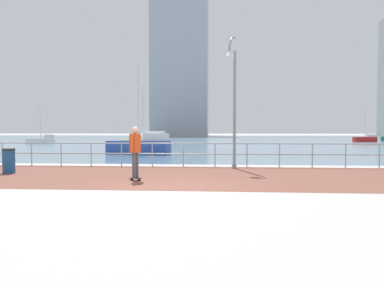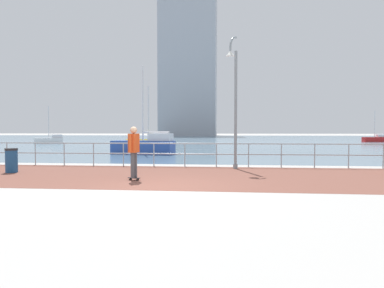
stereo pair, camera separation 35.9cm
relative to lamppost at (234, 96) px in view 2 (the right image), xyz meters
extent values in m
plane|color=#ADAAA5|center=(-2.15, 35.19, -3.05)|extent=(220.00, 220.00, 0.00)
cube|color=brown|center=(-2.15, -2.31, -3.04)|extent=(28.00, 6.11, 0.01)
cube|color=slate|center=(-2.15, 45.74, -3.04)|extent=(180.00, 88.00, 0.00)
cylinder|color=#9EADB7|center=(-10.55, 0.74, -2.53)|extent=(0.05, 0.05, 1.03)
cylinder|color=#9EADB7|center=(-9.15, 0.74, -2.53)|extent=(0.05, 0.05, 1.03)
cylinder|color=#9EADB7|center=(-7.75, 0.74, -2.53)|extent=(0.05, 0.05, 1.03)
cylinder|color=#9EADB7|center=(-6.35, 0.74, -2.53)|extent=(0.05, 0.05, 1.03)
cylinder|color=#9EADB7|center=(-4.95, 0.74, -2.53)|extent=(0.05, 0.05, 1.03)
cylinder|color=#9EADB7|center=(-3.55, 0.74, -2.53)|extent=(0.05, 0.05, 1.03)
cylinder|color=#9EADB7|center=(-2.15, 0.74, -2.53)|extent=(0.05, 0.05, 1.03)
cylinder|color=#9EADB7|center=(-0.75, 0.74, -2.53)|extent=(0.05, 0.05, 1.03)
cylinder|color=#9EADB7|center=(0.65, 0.74, -2.53)|extent=(0.05, 0.05, 1.03)
cylinder|color=#9EADB7|center=(2.05, 0.74, -2.53)|extent=(0.05, 0.05, 1.03)
cylinder|color=#9EADB7|center=(3.45, 0.74, -2.53)|extent=(0.05, 0.05, 1.03)
cylinder|color=#9EADB7|center=(4.85, 0.74, -2.53)|extent=(0.05, 0.05, 1.03)
cylinder|color=#9EADB7|center=(6.25, 0.74, -2.53)|extent=(0.05, 0.05, 1.03)
cylinder|color=#9EADB7|center=(-2.15, 0.74, -2.01)|extent=(25.20, 0.06, 0.06)
cylinder|color=#9EADB7|center=(-2.15, 0.74, -2.48)|extent=(25.20, 0.06, 0.06)
cylinder|color=gray|center=(0.07, 0.14, -2.95)|extent=(0.19, 0.19, 0.20)
cylinder|color=gray|center=(0.07, 0.14, -0.59)|extent=(0.12, 0.12, 4.91)
cylinder|color=gray|center=(0.04, 0.07, 2.41)|extent=(0.16, 0.20, 0.11)
cylinder|color=gray|center=(-0.03, -0.06, 2.36)|extent=(0.16, 0.21, 0.15)
cylinder|color=gray|center=(-0.09, -0.18, 2.28)|extent=(0.16, 0.20, 0.18)
cylinder|color=gray|center=(-0.13, -0.27, 2.16)|extent=(0.15, 0.18, 0.19)
cylinder|color=gray|center=(-0.16, -0.33, 2.02)|extent=(0.13, 0.15, 0.19)
cylinder|color=gray|center=(-0.17, -0.35, 1.86)|extent=(0.11, 0.11, 0.17)
cone|color=silver|center=(-0.17, -0.35, 1.66)|extent=(0.36, 0.36, 0.22)
cylinder|color=black|center=(-3.15, -3.57, -3.02)|extent=(0.07, 0.04, 0.06)
cylinder|color=black|center=(-3.16, -3.64, -3.02)|extent=(0.07, 0.04, 0.06)
cylinder|color=black|center=(-3.39, -3.51, -3.02)|extent=(0.07, 0.04, 0.06)
cylinder|color=black|center=(-3.41, -3.58, -3.02)|extent=(0.07, 0.04, 0.06)
cube|color=black|center=(-3.28, -3.58, -2.97)|extent=(0.41, 0.20, 0.02)
cylinder|color=#4C4C51|center=(-3.26, -3.50, -2.55)|extent=(0.16, 0.16, 0.82)
cylinder|color=#4C4C51|center=(-3.30, -3.65, -2.55)|extent=(0.16, 0.16, 0.82)
cube|color=#D84C1E|center=(-3.28, -3.58, -1.84)|extent=(0.31, 0.39, 0.61)
cylinder|color=#D84C1E|center=(-3.23, -3.35, -1.82)|extent=(0.11, 0.11, 0.58)
cylinder|color=#D84C1E|center=(-3.33, -3.80, -1.82)|extent=(0.11, 0.11, 0.58)
sphere|color=#DBAD89|center=(-3.28, -3.58, -1.42)|extent=(0.23, 0.23, 0.23)
cylinder|color=navy|center=(-8.50, -2.01, -2.62)|extent=(0.44, 0.44, 0.85)
cylinder|color=#262628|center=(-8.50, -2.01, -2.16)|extent=(0.46, 0.46, 0.08)
cube|color=white|center=(-21.68, 25.18, -2.70)|extent=(3.31, 2.38, 0.69)
cube|color=silver|center=(-20.82, 25.63, -2.17)|extent=(1.35, 1.16, 0.38)
cylinder|color=silver|center=(-21.68, 25.18, -0.44)|extent=(0.08, 0.08, 3.83)
cylinder|color=silver|center=(-21.05, 25.51, -1.90)|extent=(1.31, 0.73, 0.06)
cube|color=#284799|center=(-5.93, 8.39, -2.59)|extent=(4.37, 1.94, 0.90)
cube|color=silver|center=(-4.68, 8.20, -1.89)|extent=(1.64, 1.14, 0.50)
cylinder|color=silver|center=(-5.93, 8.39, 0.37)|extent=(0.10, 0.10, 5.02)
cylinder|color=silver|center=(-5.01, 8.25, -1.54)|extent=(1.89, 0.37, 0.08)
cube|color=#B21E1E|center=(20.05, 35.23, -2.72)|extent=(3.20, 1.40, 0.66)
cube|color=silver|center=(20.97, 35.37, -2.20)|extent=(1.20, 0.83, 0.37)
cylinder|color=silver|center=(20.05, 35.23, -0.54)|extent=(0.07, 0.07, 3.68)
cylinder|color=silver|center=(20.73, 35.33, -1.94)|extent=(1.39, 0.26, 0.06)
cube|color=gold|center=(-7.06, 15.00, -2.63)|extent=(4.06, 2.42, 0.83)
cube|color=silver|center=(-5.96, 15.38, -1.98)|extent=(1.60, 1.26, 0.46)
cylinder|color=silver|center=(-7.06, 15.00, 0.10)|extent=(0.09, 0.09, 4.63)
cylinder|color=silver|center=(-6.25, 15.28, -1.66)|extent=(1.67, 0.65, 0.07)
cube|color=#A3A8B2|center=(-11.13, 85.53, 18.11)|extent=(15.74, 14.87, 42.32)
camera|label=1|loc=(-0.68, -14.38, -1.42)|focal=32.10mm
camera|label=2|loc=(-0.32, -14.34, -1.42)|focal=32.10mm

